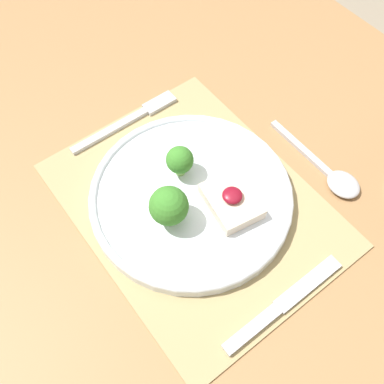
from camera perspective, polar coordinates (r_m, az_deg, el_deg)
ground_plane at (r=1.37m, az=0.17°, el=-17.48°), size 8.00×8.00×0.00m
dining_table at (r=0.73m, az=0.30°, el=-4.98°), size 1.46×1.02×0.76m
placemat at (r=0.65m, az=0.33°, el=-1.57°), size 0.41×0.31×0.00m
dinner_plate at (r=0.64m, az=0.00°, el=-0.39°), size 0.29×0.29×0.08m
fork at (r=0.75m, az=-7.62°, el=9.26°), size 0.02×0.19×0.01m
knife at (r=0.60m, az=10.61°, el=-14.48°), size 0.02×0.19×0.01m
spoon at (r=0.71m, az=17.60°, el=1.89°), size 0.18×0.04×0.02m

